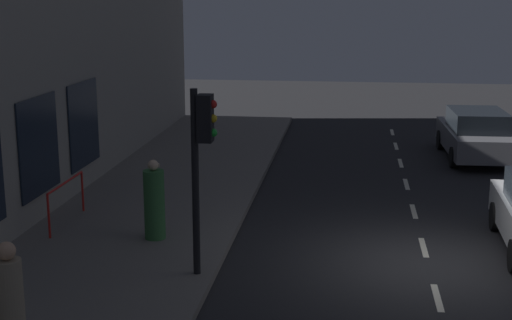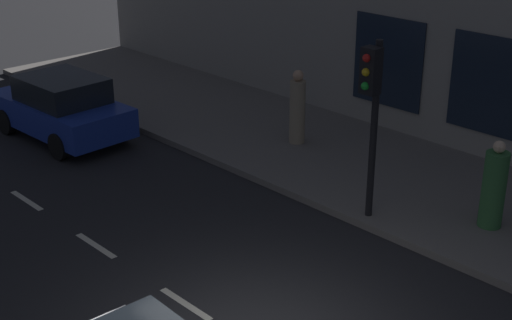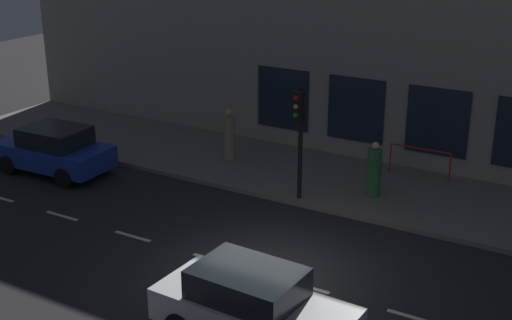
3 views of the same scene
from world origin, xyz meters
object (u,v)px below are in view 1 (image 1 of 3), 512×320
Objects in this scene: traffic_light at (202,146)px; pedestrian_0 at (154,203)px; pedestrian_1 at (11,308)px; parked_car_2 at (476,134)px.

traffic_light is 2.82m from pedestrian_0.
traffic_light is at bearing 25.10° from pedestrian_0.
traffic_light is 2.02× the size of pedestrian_0.
pedestrian_1 reaches higher than pedestrian_0.
traffic_light is at bearing -122.13° from parked_car_2.
parked_car_2 is 2.65× the size of pedestrian_0.
parked_car_2 is (-6.56, -11.12, -1.75)m from traffic_light.
pedestrian_0 is (7.97, 9.29, 0.12)m from parked_car_2.
pedestrian_1 is (0.54, 5.45, 0.06)m from pedestrian_0.
parked_car_2 is 17.02m from pedestrian_1.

